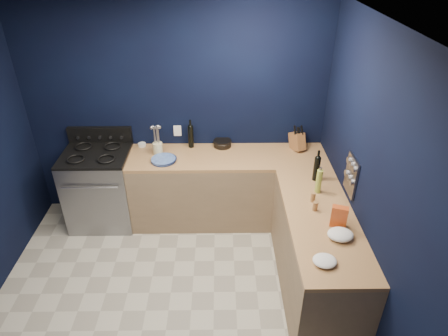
{
  "coord_description": "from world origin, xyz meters",
  "views": [
    {
      "loc": [
        0.5,
        -2.53,
        3.15
      ],
      "look_at": [
        0.55,
        1.0,
        1.0
      ],
      "focal_mm": 31.5,
      "sensor_mm": 36.0,
      "label": 1
    }
  ],
  "objects_px": {
    "plate_stack": "(163,160)",
    "knife_block": "(297,141)",
    "gas_range": "(102,189)",
    "utensil_crock": "(158,148)",
    "crouton_bag": "(339,217)"
  },
  "relations": [
    {
      "from": "knife_block",
      "to": "plate_stack",
      "type": "bearing_deg",
      "value": 165.48
    },
    {
      "from": "plate_stack",
      "to": "utensil_crock",
      "type": "distance_m",
      "value": 0.2
    },
    {
      "from": "plate_stack",
      "to": "utensil_crock",
      "type": "xyz_separation_m",
      "value": [
        -0.08,
        0.18,
        0.05
      ]
    },
    {
      "from": "gas_range",
      "to": "utensil_crock",
      "type": "distance_m",
      "value": 0.88
    },
    {
      "from": "plate_stack",
      "to": "crouton_bag",
      "type": "distance_m",
      "value": 2.04
    },
    {
      "from": "plate_stack",
      "to": "knife_block",
      "type": "bearing_deg",
      "value": 9.87
    },
    {
      "from": "utensil_crock",
      "to": "plate_stack",
      "type": "bearing_deg",
      "value": -65.17
    },
    {
      "from": "plate_stack",
      "to": "crouton_bag",
      "type": "xyz_separation_m",
      "value": [
        1.68,
        -1.16,
        0.08
      ]
    },
    {
      "from": "gas_range",
      "to": "utensil_crock",
      "type": "xyz_separation_m",
      "value": [
        0.72,
        0.08,
        0.51
      ]
    },
    {
      "from": "crouton_bag",
      "to": "utensil_crock",
      "type": "bearing_deg",
      "value": 161.8
    },
    {
      "from": "utensil_crock",
      "to": "knife_block",
      "type": "height_order",
      "value": "knife_block"
    },
    {
      "from": "crouton_bag",
      "to": "knife_block",
      "type": "bearing_deg",
      "value": 113.78
    },
    {
      "from": "gas_range",
      "to": "utensil_crock",
      "type": "relative_size",
      "value": 6.54
    },
    {
      "from": "knife_block",
      "to": "gas_range",
      "type": "bearing_deg",
      "value": 159.84
    },
    {
      "from": "utensil_crock",
      "to": "knife_block",
      "type": "bearing_deg",
      "value": 3.3
    }
  ]
}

